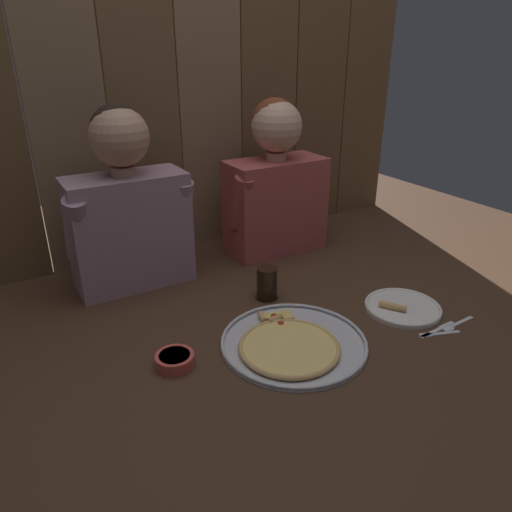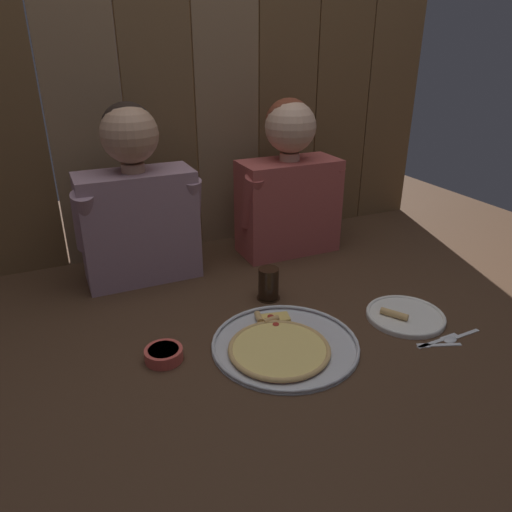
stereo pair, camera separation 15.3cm
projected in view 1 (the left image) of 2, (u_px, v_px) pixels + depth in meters
The scene contains 11 objects.
ground_plane at pixel (274, 318), 1.53m from camera, with size 3.20×3.20×0.00m, color #422B1C.
pizza_tray at pixel (292, 343), 1.38m from camera, with size 0.43×0.43×0.03m.
dinner_plate at pixel (402, 307), 1.57m from camera, with size 0.25×0.25×0.03m.
drinking_glass at pixel (267, 283), 1.62m from camera, with size 0.08×0.08×0.11m.
dipping_bowl at pixel (175, 359), 1.29m from camera, with size 0.11×0.11×0.03m.
table_fork at pixel (438, 333), 1.44m from camera, with size 0.13×0.06×0.01m.
table_knife at pixel (438, 329), 1.46m from camera, with size 0.16×0.02×0.01m.
table_spoon at pixel (453, 325), 1.48m from camera, with size 0.14×0.03×0.01m.
diner_left at pixel (127, 205), 1.63m from camera, with size 0.44×0.22×0.63m.
diner_right at pixel (276, 182), 1.92m from camera, with size 0.44×0.21×0.62m.
wooden_backdrop_wall at pixel (175, 61), 1.78m from camera, with size 2.19×0.03×1.49m.
Camera 1 is at (-0.72, -1.10, 0.81)m, focal length 33.46 mm.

